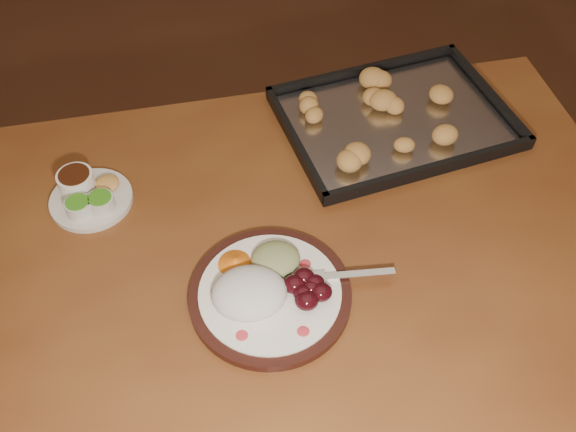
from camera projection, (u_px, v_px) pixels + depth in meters
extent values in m
plane|color=#50311B|center=(298.00, 318.00, 1.98)|extent=(4.00, 4.00, 0.00)
cube|color=brown|center=(263.00, 254.00, 1.23)|extent=(1.57, 1.03, 0.04)
cylinder|color=#4A2316|center=(475.00, 188.00, 1.84)|extent=(0.07, 0.07, 0.71)
cylinder|color=black|center=(270.00, 295.00, 1.13)|extent=(0.29, 0.29, 0.02)
cylinder|color=white|center=(270.00, 292.00, 1.13)|extent=(0.25, 0.25, 0.01)
ellipsoid|color=red|center=(242.00, 335.00, 1.07)|extent=(0.02, 0.02, 0.00)
ellipsoid|color=red|center=(303.00, 331.00, 1.07)|extent=(0.02, 0.02, 0.00)
ellipsoid|color=red|center=(305.00, 264.00, 1.16)|extent=(0.02, 0.02, 0.00)
ellipsoid|color=red|center=(217.00, 291.00, 1.12)|extent=(0.02, 0.02, 0.00)
ellipsoid|color=white|center=(249.00, 293.00, 1.10)|extent=(0.14, 0.13, 0.06)
ellipsoid|color=#400912|center=(303.00, 293.00, 1.10)|extent=(0.04, 0.03, 0.03)
ellipsoid|color=#400912|center=(314.00, 283.00, 1.12)|extent=(0.04, 0.03, 0.03)
ellipsoid|color=#400912|center=(304.00, 277.00, 1.13)|extent=(0.04, 0.03, 0.03)
ellipsoid|color=#400912|center=(321.00, 292.00, 1.11)|extent=(0.04, 0.03, 0.03)
ellipsoid|color=#400912|center=(294.00, 284.00, 1.12)|extent=(0.04, 0.03, 0.03)
ellipsoid|color=#400912|center=(311.00, 288.00, 1.11)|extent=(0.04, 0.03, 0.03)
ellipsoid|color=#400912|center=(307.00, 301.00, 1.09)|extent=(0.04, 0.03, 0.03)
ellipsoid|color=tan|center=(276.00, 259.00, 1.16)|extent=(0.10, 0.09, 0.04)
cone|color=orange|center=(236.00, 262.00, 1.15)|extent=(0.09, 0.09, 0.03)
cube|color=silver|center=(357.00, 274.00, 1.14)|extent=(0.14, 0.02, 0.00)
cube|color=silver|center=(315.00, 277.00, 1.14)|extent=(0.04, 0.02, 0.00)
cylinder|color=silver|center=(302.00, 282.00, 1.13)|extent=(0.03, 0.00, 0.00)
cylinder|color=silver|center=(302.00, 279.00, 1.14)|extent=(0.03, 0.00, 0.00)
cylinder|color=silver|center=(301.00, 276.00, 1.14)|extent=(0.03, 0.00, 0.00)
cylinder|color=silver|center=(301.00, 273.00, 1.14)|extent=(0.03, 0.00, 0.00)
cylinder|color=beige|center=(91.00, 200.00, 1.28)|extent=(0.16, 0.16, 0.01)
cylinder|color=silver|center=(79.00, 207.00, 1.24)|extent=(0.05, 0.05, 0.03)
cylinder|color=#3D8C1C|center=(77.00, 202.00, 1.23)|extent=(0.05, 0.05, 0.00)
cylinder|color=silver|center=(101.00, 203.00, 1.25)|extent=(0.05, 0.05, 0.03)
cylinder|color=#3D8C1C|center=(100.00, 198.00, 1.24)|extent=(0.05, 0.05, 0.00)
cylinder|color=white|center=(76.00, 182.00, 1.28)|extent=(0.07, 0.07, 0.04)
cylinder|color=#331509|center=(74.00, 175.00, 1.26)|extent=(0.06, 0.06, 0.00)
ellipsoid|color=gold|center=(107.00, 183.00, 1.29)|extent=(0.05, 0.05, 0.02)
cube|color=black|center=(394.00, 121.00, 1.43)|extent=(0.55, 0.46, 0.01)
cube|color=black|center=(363.00, 70.00, 1.52)|extent=(0.48, 0.12, 0.02)
cube|color=black|center=(432.00, 169.00, 1.32)|extent=(0.48, 0.12, 0.02)
cube|color=black|center=(488.00, 92.00, 1.47)|extent=(0.09, 0.35, 0.02)
cube|color=black|center=(295.00, 141.00, 1.37)|extent=(0.09, 0.35, 0.02)
cube|color=silver|center=(395.00, 119.00, 1.43)|extent=(0.52, 0.42, 0.00)
ellipsoid|color=#D78D4B|center=(420.00, 106.00, 1.43)|extent=(0.05, 0.05, 0.04)
ellipsoid|color=#D78D4B|center=(434.00, 91.00, 1.46)|extent=(0.07, 0.07, 0.04)
ellipsoid|color=#D78D4B|center=(397.00, 83.00, 1.48)|extent=(0.07, 0.07, 0.04)
ellipsoid|color=#D78D4B|center=(392.00, 94.00, 1.45)|extent=(0.06, 0.06, 0.04)
ellipsoid|color=#D78D4B|center=(364.00, 92.00, 1.46)|extent=(0.07, 0.07, 0.04)
ellipsoid|color=#D78D4B|center=(372.00, 109.00, 1.42)|extent=(0.07, 0.07, 0.04)
ellipsoid|color=#D78D4B|center=(341.00, 120.00, 1.40)|extent=(0.06, 0.06, 0.04)
ellipsoid|color=#D78D4B|center=(367.00, 128.00, 1.38)|extent=(0.06, 0.06, 0.04)
ellipsoid|color=#D78D4B|center=(356.00, 136.00, 1.36)|extent=(0.07, 0.07, 0.04)
ellipsoid|color=#D78D4B|center=(398.00, 141.00, 1.35)|extent=(0.07, 0.07, 0.04)
ellipsoid|color=#D78D4B|center=(408.00, 124.00, 1.39)|extent=(0.06, 0.06, 0.04)
ellipsoid|color=#D78D4B|center=(439.00, 122.00, 1.39)|extent=(0.07, 0.07, 0.04)
ellipsoid|color=#D78D4B|center=(437.00, 119.00, 1.40)|extent=(0.07, 0.07, 0.04)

